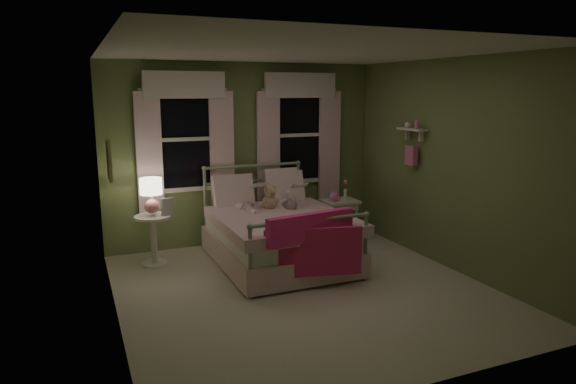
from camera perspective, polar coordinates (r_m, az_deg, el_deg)
name	(u,v)px	position (r m, az deg, el deg)	size (l,w,h in m)	color
room_shell	(305,176)	(5.54, 1.86, 1.79)	(4.20, 4.20, 4.20)	#EEE3CD
bed	(278,235)	(6.65, -1.09, -4.75)	(1.58, 2.04, 1.18)	white
pink_throw	(312,238)	(5.69, 2.67, -5.08)	(1.10, 0.35, 0.71)	#F7308A
child_left	(246,184)	(6.82, -4.70, 0.88)	(0.30, 0.20, 0.84)	#F7D1DD
child_right	(285,184)	(7.01, -0.35, 0.91)	(0.37, 0.29, 0.76)	#F7D1DD
book_left	(252,189)	(6.59, -4.01, 0.31)	(0.20, 0.27, 0.03)	beige
book_right	(292,189)	(6.79, 0.46, 0.31)	(0.20, 0.27, 0.02)	beige
teddy_bear	(270,199)	(6.80, -2.01, -0.79)	(0.24, 0.20, 0.32)	tan
nightstand_left	(153,233)	(6.78, -14.74, -4.45)	(0.46, 0.46, 0.65)	white
table_lamp	(151,192)	(6.66, -14.97, 0.00)	(0.28, 0.28, 0.45)	pink
book_nightstand	(161,216)	(6.66, -13.89, -2.57)	(0.16, 0.22, 0.02)	beige
nightstand_right	(339,207)	(7.48, 5.74, -1.62)	(0.50, 0.40, 0.64)	white
pink_toy	(334,197)	(7.40, 5.10, -0.50)	(0.14, 0.19, 0.14)	pink
bud_vase	(345,189)	(7.53, 6.40, 0.31)	(0.06, 0.06, 0.28)	white
window_left	(186,134)	(7.16, -11.30, 6.33)	(1.34, 0.13, 1.96)	black
window_right	(300,130)	(7.69, 1.29, 6.86)	(1.34, 0.13, 1.96)	black
wall_shelf	(412,142)	(7.08, 13.58, 5.37)	(0.15, 0.50, 0.60)	white
framed_picture	(109,160)	(5.61, -19.25, 3.36)	(0.03, 0.32, 0.42)	beige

